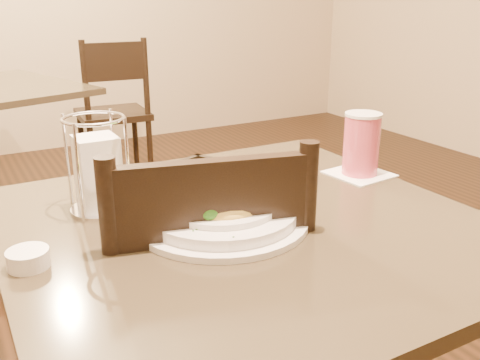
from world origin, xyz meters
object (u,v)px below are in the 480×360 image
bread_basket (196,183)px  butter_ramekin (28,259)px  dining_chair_near (203,322)px  side_plate (286,175)px  napkin_caddy (98,171)px  pasta_bowl (221,209)px  dining_chair_far (114,108)px  drink_glass (361,145)px  main_table (245,326)px

bread_basket → butter_ramekin: 0.43m
dining_chair_near → side_plate: (0.28, 0.10, 0.27)m
dining_chair_near → napkin_caddy: bearing=-19.6°
napkin_caddy → pasta_bowl: bearing=-45.0°
dining_chair_far → napkin_caddy: (-0.68, -2.23, 0.35)m
butter_ramekin → pasta_bowl: bearing=-0.0°
drink_glass → side_plate: (-0.17, 0.07, -0.07)m
drink_glass → napkin_caddy: size_ratio=0.78×
main_table → pasta_bowl: pasta_bowl is taller
main_table → side_plate: size_ratio=5.95×
drink_glass → napkin_caddy: (-0.62, 0.09, 0.01)m
main_table → butter_ramekin: 0.47m
dining_chair_near → dining_chair_far: 2.40m
main_table → dining_chair_far: dining_chair_far is taller
dining_chair_far → bread_basket: (-0.46, -2.23, 0.28)m
main_table → bread_basket: 0.33m
main_table → pasta_bowl: size_ratio=2.40×
pasta_bowl → dining_chair_near: bearing=100.4°
napkin_caddy → dining_chair_near: bearing=-33.7°
side_plate → napkin_caddy: bearing=177.9°
side_plate → butter_ramekin: bearing=-164.9°
dining_chair_far → bread_basket: dining_chair_far is taller
side_plate → main_table: bearing=-140.4°
butter_ramekin → dining_chair_near: bearing=11.6°
main_table → bread_basket: bread_basket is taller
pasta_bowl → bread_basket: pasta_bowl is taller
dining_chair_far → pasta_bowl: bearing=82.4°
dining_chair_far → pasta_bowl: dining_chair_far is taller
drink_glass → butter_ramekin: 0.80m
main_table → dining_chair_near: bearing=125.1°
butter_ramekin → napkin_caddy: bearing=47.1°
main_table → bread_basket: (-0.01, 0.20, 0.26)m
dining_chair_far → dining_chair_near: bearing=81.8°
pasta_bowl → bread_basket: (0.03, 0.18, -0.01)m
pasta_bowl → butter_ramekin: size_ratio=5.47×
dining_chair_near → napkin_caddy: napkin_caddy is taller
bread_basket → napkin_caddy: bearing=-179.7°
drink_glass → side_plate: drink_glass is taller
dining_chair_far → side_plate: dining_chair_far is taller
main_table → butter_ramekin: butter_ramekin is taller
bread_basket → side_plate: bearing=-4.3°
bread_basket → pasta_bowl: bearing=-100.1°
bread_basket → side_plate: 0.23m
dining_chair_near → butter_ramekin: (-0.34, -0.07, 0.28)m
dining_chair_near → pasta_bowl: bearing=114.5°
pasta_bowl → side_plate: 0.31m
main_table → napkin_caddy: bearing=139.3°
dining_chair_near → dining_chair_far: bearing=-88.1°
bread_basket → drink_glass: bearing=-12.5°
napkin_caddy → main_table: bearing=-40.7°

